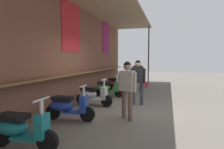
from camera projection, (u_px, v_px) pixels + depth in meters
ground_plane at (121, 108)px, 6.54m from camera, size 38.53×38.53×0.00m
market_stall_facade at (71, 46)px, 6.89m from camera, size 13.76×2.59×3.87m
scooter_teal at (19, 128)px, 3.53m from camera, size 0.47×1.40×0.97m
scooter_blue at (67, 106)px, 5.19m from camera, size 0.50×1.40×0.97m
scooter_silver at (92, 95)px, 6.86m from camera, size 0.50×1.40×0.97m
scooter_green at (107, 88)px, 8.49m from camera, size 0.46×1.40×0.97m
scooter_maroon at (116, 83)px, 10.10m from camera, size 0.46×1.40×0.97m
scooter_orange at (124, 80)px, 11.78m from camera, size 0.46×1.40×0.97m
shopper_with_handbag at (138, 78)px, 6.91m from camera, size 0.26×0.64×1.62m
shopper_browsing at (127, 84)px, 5.24m from camera, size 0.38×0.53×1.60m
shopper_passing at (138, 73)px, 9.66m from camera, size 0.32×0.64×1.59m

